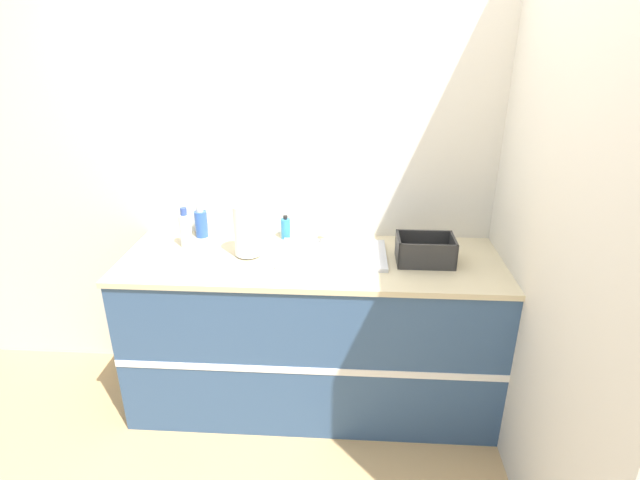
% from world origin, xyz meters
% --- Properties ---
extents(ground_plane, '(12.00, 12.00, 0.00)m').
position_xyz_m(ground_plane, '(0.00, 0.00, 0.00)').
color(ground_plane, tan).
extents(wall_back, '(4.42, 0.06, 2.60)m').
position_xyz_m(wall_back, '(0.00, 0.71, 1.30)').
color(wall_back, beige).
rests_on(wall_back, ground_plane).
extents(wall_right, '(0.06, 2.68, 2.60)m').
position_xyz_m(wall_right, '(1.04, 0.34, 1.30)').
color(wall_right, beige).
rests_on(wall_right, ground_plane).
extents(counter_cabinet, '(2.05, 0.70, 0.93)m').
position_xyz_m(counter_cabinet, '(0.00, 0.34, 0.46)').
color(counter_cabinet, '#33517A').
rests_on(counter_cabinet, ground_plane).
extents(sink, '(0.57, 0.38, 0.23)m').
position_xyz_m(sink, '(0.11, 0.38, 0.94)').
color(sink, silver).
rests_on(sink, counter_cabinet).
extents(paper_towel_roll, '(0.14, 0.14, 0.29)m').
position_xyz_m(paper_towel_roll, '(-0.35, 0.35, 1.07)').
color(paper_towel_roll, '#4C4C51').
rests_on(paper_towel_roll, counter_cabinet).
extents(dish_rack, '(0.30, 0.20, 0.14)m').
position_xyz_m(dish_rack, '(0.59, 0.33, 0.98)').
color(dish_rack, '#2D2D2D').
rests_on(dish_rack, counter_cabinet).
extents(bottle_clear, '(0.06, 0.06, 0.23)m').
position_xyz_m(bottle_clear, '(-0.72, 0.45, 1.03)').
color(bottle_clear, silver).
rests_on(bottle_clear, counter_cabinet).
extents(bottle_blue, '(0.07, 0.07, 0.19)m').
position_xyz_m(bottle_blue, '(-0.67, 0.60, 1.01)').
color(bottle_blue, '#2D56B7').
rests_on(bottle_blue, counter_cabinet).
extents(soap_dispenser, '(0.05, 0.05, 0.14)m').
position_xyz_m(soap_dispenser, '(-0.18, 0.60, 0.99)').
color(soap_dispenser, '#338CCC').
rests_on(soap_dispenser, counter_cabinet).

